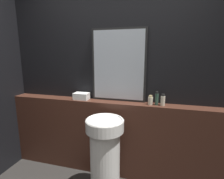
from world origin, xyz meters
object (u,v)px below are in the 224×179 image
at_px(shampoo_bottle, 150,100).
at_px(lotion_bottle, 163,100).
at_px(pedestal_sink, 105,155).
at_px(conditioner_bottle, 157,99).
at_px(towel_stack, 81,96).
at_px(mirror, 118,65).

xyz_separation_m(shampoo_bottle, lotion_bottle, (0.14, 0.00, 0.01)).
bearing_deg(pedestal_sink, conditioner_bottle, 36.57).
xyz_separation_m(pedestal_sink, conditioner_bottle, (0.52, 0.38, 0.58)).
distance_m(shampoo_bottle, conditioner_bottle, 0.08).
distance_m(towel_stack, lotion_bottle, 1.03).
bearing_deg(mirror, towel_stack, -171.22).
bearing_deg(conditioner_bottle, pedestal_sink, -143.43).
distance_m(pedestal_sink, towel_stack, 0.80).
distance_m(mirror, shampoo_bottle, 0.58).
relative_size(pedestal_sink, shampoo_bottle, 8.04).
relative_size(mirror, towel_stack, 4.66).
xyz_separation_m(mirror, lotion_bottle, (0.55, -0.07, -0.39)).
bearing_deg(pedestal_sink, towel_stack, 139.14).
bearing_deg(towel_stack, conditioner_bottle, 0.00).
bearing_deg(conditioner_bottle, shampoo_bottle, 180.00).
bearing_deg(shampoo_bottle, lotion_bottle, 0.00).
bearing_deg(mirror, shampoo_bottle, -10.26).
xyz_separation_m(shampoo_bottle, conditioner_bottle, (0.07, 0.00, 0.02)).
relative_size(pedestal_sink, conditioner_bottle, 5.52).
xyz_separation_m(pedestal_sink, lotion_bottle, (0.59, 0.38, 0.57)).
xyz_separation_m(towel_stack, lotion_bottle, (1.03, 0.00, 0.02)).
bearing_deg(pedestal_sink, mirror, 85.46).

